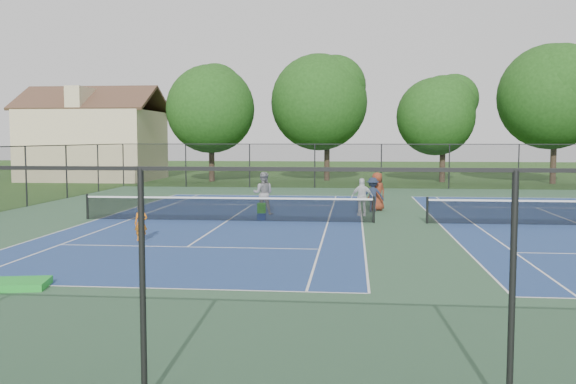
# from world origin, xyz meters

# --- Properties ---
(ground) EXTENTS (140.00, 140.00, 0.00)m
(ground) POSITION_xyz_m (0.00, 0.00, 0.00)
(ground) COLOR #234716
(ground) RESTS_ON ground
(court_pad) EXTENTS (36.00, 36.00, 0.01)m
(court_pad) POSITION_xyz_m (0.00, 0.00, 0.00)
(court_pad) COLOR #2F543B
(court_pad) RESTS_ON ground
(tennis_court_left) EXTENTS (12.00, 23.83, 1.07)m
(tennis_court_left) POSITION_xyz_m (-7.00, 0.00, 0.10)
(tennis_court_left) COLOR navy
(tennis_court_left) RESTS_ON ground
(perimeter_fence) EXTENTS (36.08, 36.08, 3.02)m
(perimeter_fence) POSITION_xyz_m (0.00, 0.00, 1.60)
(perimeter_fence) COLOR black
(perimeter_fence) RESTS_ON ground
(tree_back_a) EXTENTS (6.80, 6.80, 9.15)m
(tree_back_a) POSITION_xyz_m (-13.00, 24.00, 6.04)
(tree_back_a) COLOR #2D2116
(tree_back_a) RESTS_ON ground
(tree_back_b) EXTENTS (7.60, 7.60, 10.03)m
(tree_back_b) POSITION_xyz_m (-4.00, 26.00, 6.60)
(tree_back_b) COLOR #2D2116
(tree_back_b) RESTS_ON ground
(tree_back_c) EXTENTS (6.00, 6.00, 8.40)m
(tree_back_c) POSITION_xyz_m (5.00, 25.00, 5.48)
(tree_back_c) COLOR #2D2116
(tree_back_c) RESTS_ON ground
(tree_back_d) EXTENTS (7.80, 7.80, 10.37)m
(tree_back_d) POSITION_xyz_m (13.00, 24.00, 6.82)
(tree_back_d) COLOR #2D2116
(tree_back_d) RESTS_ON ground
(clapboard_house) EXTENTS (10.80, 8.10, 7.65)m
(clapboard_house) POSITION_xyz_m (-23.00, 25.00, 3.09)
(clapboard_house) COLOR tan
(clapboard_house) RESTS_ON ground
(child_player) EXTENTS (0.46, 0.33, 1.17)m
(child_player) POSITION_xyz_m (-8.83, -5.33, 0.59)
(child_player) COLOR orange
(child_player) RESTS_ON ground
(instructor) EXTENTS (0.94, 0.75, 1.90)m
(instructor) POSITION_xyz_m (-5.84, 2.33, 0.95)
(instructor) COLOR gray
(instructor) RESTS_ON ground
(bystander_a) EXTENTS (1.02, 0.55, 1.65)m
(bystander_a) POSITION_xyz_m (-1.48, 2.30, 0.83)
(bystander_a) COLOR silver
(bystander_a) RESTS_ON ground
(bystander_b) EXTENTS (1.04, 0.62, 1.59)m
(bystander_b) POSITION_xyz_m (-0.98, 3.92, 0.79)
(bystander_b) COLOR #1B253B
(bystander_b) RESTS_ON ground
(bystander_c) EXTENTS (1.05, 0.95, 1.80)m
(bystander_c) POSITION_xyz_m (-0.76, 4.42, 0.90)
(bystander_c) COLOR maroon
(bystander_c) RESTS_ON ground
(ball_crate) EXTENTS (0.34, 0.30, 0.29)m
(ball_crate) POSITION_xyz_m (-5.65, 0.45, 0.15)
(ball_crate) COLOR #163999
(ball_crate) RESTS_ON ground
(ball_hopper) EXTENTS (0.34, 0.29, 0.42)m
(ball_hopper) POSITION_xyz_m (-5.65, 0.45, 0.50)
(ball_hopper) COLOR green
(ball_hopper) RESTS_ON ball_crate
(green_tarp) EXTENTS (1.80, 1.30, 0.17)m
(green_tarp) POSITION_xyz_m (-9.57, -12.16, 0.09)
(green_tarp) COLOR green
(green_tarp) RESTS_ON ground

